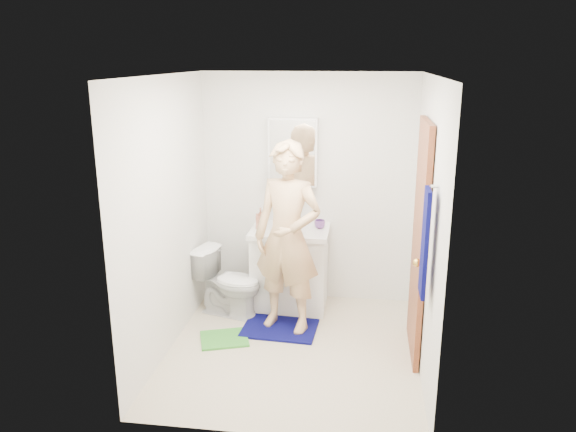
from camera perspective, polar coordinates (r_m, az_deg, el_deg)
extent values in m
cube|color=beige|center=(5.20, 0.48, -13.49)|extent=(2.20, 2.40, 0.02)
cube|color=white|center=(4.53, 0.56, 14.25)|extent=(2.20, 2.40, 0.02)
cube|color=silver|center=(5.88, 2.04, 2.73)|extent=(2.20, 0.02, 2.40)
cube|color=silver|center=(3.59, -1.99, -6.05)|extent=(2.20, 0.02, 2.40)
cube|color=silver|center=(4.98, -12.25, -0.08)|extent=(0.02, 2.40, 2.40)
cube|color=silver|center=(4.71, 14.02, -1.11)|extent=(0.02, 2.40, 2.40)
cube|color=white|center=(5.86, 0.20, -5.52)|extent=(0.75, 0.55, 0.80)
cube|color=white|center=(5.72, 0.20, -1.55)|extent=(0.79, 0.59, 0.05)
cylinder|color=white|center=(5.71, 0.20, -1.41)|extent=(0.40, 0.40, 0.03)
cylinder|color=silver|center=(5.86, 0.44, -0.23)|extent=(0.03, 0.03, 0.12)
cube|color=white|center=(5.75, 0.51, 6.50)|extent=(0.50, 0.12, 0.70)
cube|color=white|center=(5.69, 0.43, 6.40)|extent=(0.46, 0.01, 0.66)
cube|color=brown|center=(4.90, 13.19, -2.53)|extent=(0.05, 0.80, 2.05)
sphere|color=gold|center=(4.62, 12.97, -4.65)|extent=(0.07, 0.07, 0.07)
cube|color=#080951|center=(4.15, 13.73, -2.70)|extent=(0.03, 0.24, 0.80)
cylinder|color=silver|center=(4.04, 14.69, 2.93)|extent=(0.06, 0.02, 0.02)
imported|color=white|center=(5.74, -5.98, -6.70)|extent=(0.75, 0.55, 0.69)
cube|color=#080951|center=(5.53, -0.84, -11.34)|extent=(0.73, 0.54, 0.02)
cube|color=green|center=(5.38, -6.49, -12.28)|extent=(0.53, 0.48, 0.02)
imported|color=#AB6950|center=(5.71, -2.80, -0.22)|extent=(0.11, 0.11, 0.21)
imported|color=#714393|center=(5.73, 3.24, -0.83)|extent=(0.13, 0.13, 0.09)
imported|color=tan|center=(5.19, -0.04, -2.22)|extent=(0.76, 0.61, 1.81)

